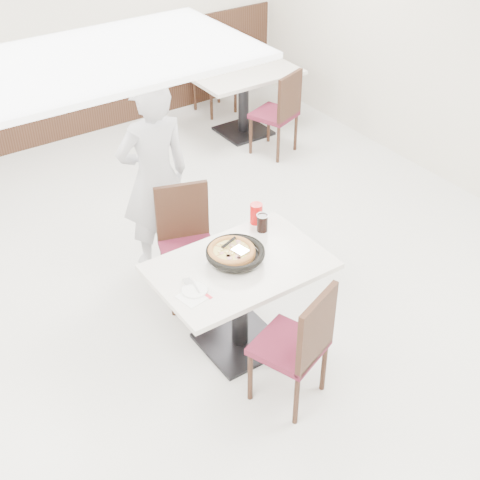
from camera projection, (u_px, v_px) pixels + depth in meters
floor at (224, 302)px, 5.40m from camera, size 7.00×7.00×0.00m
wall_back at (38, 18)px, 6.95m from camera, size 6.00×0.04×2.80m
wainscot_back at (52, 95)px, 7.43m from camera, size 5.90×0.03×1.10m
fluo_panel_a at (73, 66)px, 2.09m from camera, size 1.20×0.60×0.02m
main_table at (240, 306)px, 4.80m from camera, size 1.23×0.84×0.75m
chair_near at (289, 343)px, 4.35m from camera, size 0.54×0.54×0.95m
chair_far at (189, 249)px, 5.19m from camera, size 0.53×0.53×0.95m
trivet at (230, 256)px, 4.63m from camera, size 0.12×0.12×0.04m
pizza_pan at (235, 256)px, 4.60m from camera, size 0.34×0.34×0.01m
pizza at (231, 253)px, 4.60m from camera, size 0.35×0.35×0.02m
pizza_server at (240, 250)px, 4.57m from camera, size 0.10×0.12×0.00m
napkin at (193, 297)px, 4.30m from camera, size 0.19×0.19×0.00m
side_plate at (195, 290)px, 4.35m from camera, size 0.18×0.18×0.01m
fork at (195, 287)px, 4.36m from camera, size 0.04×0.15×0.00m
cola_glass at (262, 223)px, 4.88m from camera, size 0.08×0.08×0.13m
red_cup at (256, 214)px, 4.96m from camera, size 0.10×0.10×0.16m
diner_person at (154, 178)px, 5.38m from camera, size 0.65×0.46×1.67m
bg_table_right at (243, 102)px, 7.69m from camera, size 1.22×0.83×0.75m
bg_chair_right_near at (274, 112)px, 7.24m from camera, size 0.54×0.54×0.95m
bg_chair_right_far at (215, 75)px, 8.12m from camera, size 0.44×0.44×0.95m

